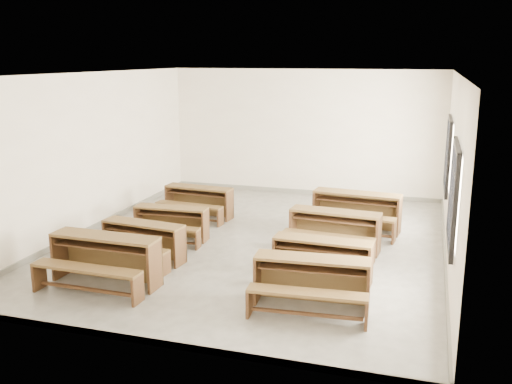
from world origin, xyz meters
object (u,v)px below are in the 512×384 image
(desk_set_4, at_px, (311,279))
(desk_set_7, at_px, (356,209))
(desk_set_2, at_px, (171,221))
(desk_set_5, at_px, (322,258))
(desk_set_3, at_px, (198,200))
(desk_set_6, at_px, (334,228))
(desk_set_1, at_px, (142,239))
(desk_set_0, at_px, (104,257))

(desk_set_4, xyz_separation_m, desk_set_7, (0.13, 3.90, 0.04))
(desk_set_2, xyz_separation_m, desk_set_7, (3.39, 1.64, 0.09))
(desk_set_4, height_order, desk_set_5, desk_set_4)
(desk_set_3, xyz_separation_m, desk_set_6, (3.26, -1.35, 0.03))
(desk_set_3, distance_m, desk_set_6, 3.53)
(desk_set_1, distance_m, desk_set_6, 3.47)
(desk_set_1, relative_size, desk_set_4, 0.94)
(desk_set_7, bearing_deg, desk_set_5, -87.33)
(desk_set_4, distance_m, desk_set_5, 0.97)
(desk_set_5, bearing_deg, desk_set_3, 140.45)
(desk_set_2, height_order, desk_set_3, desk_set_3)
(desk_set_2, relative_size, desk_set_5, 0.94)
(desk_set_0, distance_m, desk_set_3, 4.00)
(desk_set_1, distance_m, desk_set_2, 1.23)
(desk_set_2, bearing_deg, desk_set_5, -24.98)
(desk_set_0, height_order, desk_set_2, desk_set_0)
(desk_set_4, xyz_separation_m, desk_set_5, (-0.03, 0.97, -0.02))
(desk_set_2, distance_m, desk_set_6, 3.17)
(desk_set_2, relative_size, desk_set_6, 0.86)
(desk_set_6, bearing_deg, desk_set_5, -82.95)
(desk_set_1, bearing_deg, desk_set_2, 98.59)
(desk_set_1, bearing_deg, desk_set_0, -85.88)
(desk_set_4, xyz_separation_m, desk_set_6, (-0.10, 2.54, 0.01))
(desk_set_4, bearing_deg, desk_set_0, 177.89)
(desk_set_5, bearing_deg, desk_set_4, -86.34)
(desk_set_1, height_order, desk_set_6, desk_set_6)
(desk_set_3, height_order, desk_set_5, desk_set_5)
(desk_set_2, bearing_deg, desk_set_7, 22.71)
(desk_set_0, bearing_deg, desk_set_1, 88.68)
(desk_set_5, bearing_deg, desk_set_1, -179.46)
(desk_set_4, relative_size, desk_set_6, 0.98)
(desk_set_1, xyz_separation_m, desk_set_6, (3.12, 1.51, 0.04))
(desk_set_2, bearing_deg, desk_set_0, -93.36)
(desk_set_2, distance_m, desk_set_7, 3.76)
(desk_set_0, bearing_deg, desk_set_6, 41.18)
(desk_set_1, height_order, desk_set_2, desk_set_1)
(desk_set_3, distance_m, desk_set_5, 4.43)
(desk_set_4, relative_size, desk_set_5, 1.07)
(desk_set_2, bearing_deg, desk_set_6, 1.96)
(desk_set_6, bearing_deg, desk_set_2, -170.28)
(desk_set_2, relative_size, desk_set_7, 0.80)
(desk_set_2, bearing_deg, desk_set_3, 90.49)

